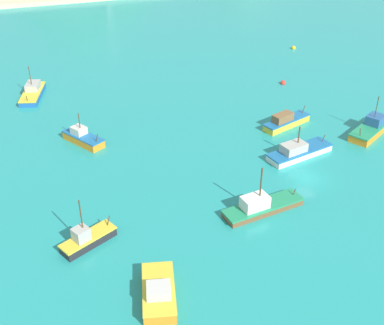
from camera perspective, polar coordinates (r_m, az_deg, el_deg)
ground at (r=93.77m, az=3.78°, el=7.73°), size 260.00×280.00×0.50m
fishing_boat_0 at (r=74.65m, az=12.05°, el=1.27°), size 10.84×5.23×4.95m
fishing_boat_1 at (r=84.00m, az=19.83°, el=3.71°), size 9.75×7.45×6.33m
fishing_boat_2 at (r=58.19m, az=-11.93°, el=-8.53°), size 6.91×4.91×6.43m
fishing_boat_3 at (r=62.44m, az=7.87°, el=-4.94°), size 10.89×4.30×6.46m
fishing_boat_4 at (r=51.18m, az=-3.83°, el=-14.59°), size 4.78×7.74×2.42m
fishing_boat_5 at (r=82.64m, az=10.67°, el=4.65°), size 9.13×5.07×2.52m
fishing_boat_6 at (r=78.31m, az=-12.39°, el=2.80°), size 5.93×7.51×4.87m
fishing_boat_7 at (r=96.52m, az=-17.76°, el=7.66°), size 5.40×9.82×5.72m
buoy_0 at (r=99.25m, az=10.38°, el=8.94°), size 1.05×1.05×1.05m
buoy_1 at (r=119.13m, az=11.54°, el=12.72°), size 1.03×1.03×1.03m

